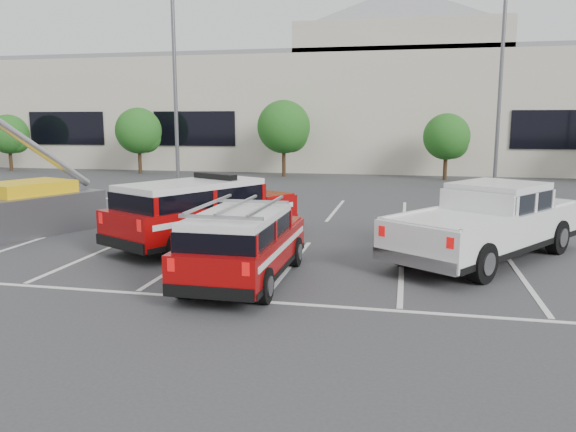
# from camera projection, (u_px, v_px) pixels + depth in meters

# --- Properties ---
(ground) EXTENTS (120.00, 120.00, 0.00)m
(ground) POSITION_uv_depth(u_px,v_px,m) (290.00, 266.00, 13.85)
(ground) COLOR #343437
(ground) RESTS_ON ground
(stall_markings) EXTENTS (23.00, 15.00, 0.01)m
(stall_markings) POSITION_uv_depth(u_px,v_px,m) (318.00, 231.00, 18.19)
(stall_markings) COLOR silver
(stall_markings) RESTS_ON ground
(convention_building) EXTENTS (60.00, 16.99, 13.20)m
(convention_building) POSITION_uv_depth(u_px,v_px,m) (376.00, 105.00, 43.75)
(convention_building) COLOR beige
(convention_building) RESTS_ON ground
(tree_far_left) EXTENTS (2.77, 2.77, 3.99)m
(tree_far_left) POSITION_uv_depth(u_px,v_px,m) (10.00, 136.00, 39.79)
(tree_far_left) COLOR #3F2B19
(tree_far_left) RESTS_ON ground
(tree_left) EXTENTS (3.07, 3.07, 4.42)m
(tree_left) POSITION_uv_depth(u_px,v_px,m) (140.00, 132.00, 37.70)
(tree_left) COLOR #3F2B19
(tree_left) RESTS_ON ground
(tree_mid_left) EXTENTS (3.37, 3.37, 4.85)m
(tree_mid_left) POSITION_uv_depth(u_px,v_px,m) (285.00, 129.00, 35.60)
(tree_mid_left) COLOR #3F2B19
(tree_mid_left) RESTS_ON ground
(tree_mid_right) EXTENTS (2.77, 2.77, 3.99)m
(tree_mid_right) POSITION_uv_depth(u_px,v_px,m) (448.00, 138.00, 33.65)
(tree_mid_right) COLOR #3F2B19
(tree_mid_right) RESTS_ON ground
(light_pole_left) EXTENTS (0.90, 0.60, 10.24)m
(light_pole_left) POSITION_uv_depth(u_px,v_px,m) (175.00, 85.00, 26.19)
(light_pole_left) COLOR #59595E
(light_pole_left) RESTS_ON ground
(light_pole_mid) EXTENTS (0.90, 0.60, 10.24)m
(light_pole_mid) POSITION_uv_depth(u_px,v_px,m) (500.00, 86.00, 26.98)
(light_pole_mid) COLOR #59595E
(light_pole_mid) RESTS_ON ground
(fire_chief_suv) EXTENTS (4.57, 6.07, 2.03)m
(fire_chief_suv) POSITION_uv_depth(u_px,v_px,m) (203.00, 216.00, 16.15)
(fire_chief_suv) COLOR #890607
(fire_chief_suv) RESTS_ON ground
(white_pickup) EXTENTS (5.44, 6.47, 1.95)m
(white_pickup) POSITION_uv_depth(u_px,v_px,m) (487.00, 230.00, 14.41)
(white_pickup) COLOR silver
(white_pickup) RESTS_ON ground
(ladder_suv) EXTENTS (1.85, 4.62, 1.82)m
(ladder_suv) POSITION_uv_depth(u_px,v_px,m) (243.00, 250.00, 12.39)
(ladder_suv) COLOR #890607
(ladder_suv) RESTS_ON ground
(utility_rig) EXTENTS (4.79, 4.65, 3.67)m
(utility_rig) POSITION_uv_depth(u_px,v_px,m) (25.00, 209.00, 18.01)
(utility_rig) COLOR #59595E
(utility_rig) RESTS_ON ground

